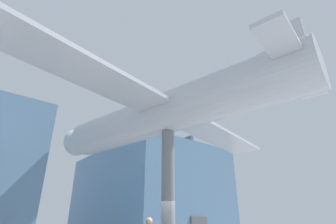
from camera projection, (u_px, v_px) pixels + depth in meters
glass_pavilion_right at (147, 197)px, 27.87m from camera, size 10.84×15.39×9.41m
support_pylon_central at (168, 193)px, 11.58m from camera, size 0.60×0.60×5.73m
suspended_airplane at (164, 113)px, 13.34m from camera, size 18.92×15.50×3.20m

